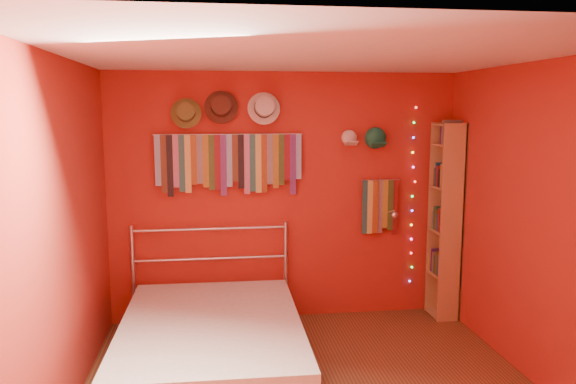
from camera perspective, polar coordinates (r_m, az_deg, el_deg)
name	(u,v)px	position (r m, az deg, el deg)	size (l,w,h in m)	color
back_wall	(285,197)	(5.67, -0.33, -0.55)	(3.50, 0.02, 2.50)	maroon
right_wall	(547,229)	(4.62, 24.84, -3.39)	(0.02, 3.50, 2.50)	maroon
left_wall	(58,244)	(4.04, -22.34, -4.87)	(0.02, 3.50, 2.50)	maroon
ceiling	(318,54)	(3.89, 3.11, 13.81)	(3.50, 3.50, 0.02)	white
tie_rack	(229,161)	(5.51, -6.03, 3.17)	(1.45, 0.03, 0.60)	silver
small_tie_rack	(380,205)	(5.83, 9.35, -1.35)	(0.40, 0.03, 0.58)	silver
fedora_olive	(186,112)	(5.46, -10.33, 7.96)	(0.29, 0.16, 0.29)	brown
fedora_brown	(221,106)	(5.45, -6.82, 8.64)	(0.32, 0.17, 0.32)	#4E281C
fedora_white	(264,108)	(5.48, -2.44, 8.57)	(0.32, 0.17, 0.31)	beige
cap_white	(349,138)	(5.67, 6.24, 5.49)	(0.17, 0.21, 0.17)	white
cap_green	(375,138)	(5.75, 8.87, 5.42)	(0.20, 0.25, 0.20)	#19724F
fairy_lights	(413,196)	(5.95, 12.54, -0.43)	(0.06, 0.02, 1.84)	#FF3333
reading_lamp	(393,214)	(5.72, 10.64, -2.25)	(0.07, 0.29, 0.09)	silver
bookshelf	(449,220)	(5.95, 16.02, -2.73)	(0.25, 0.34, 2.00)	#AA884D
bed	(212,344)	(4.78, -7.77, -15.06)	(1.58, 2.12, 1.02)	silver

